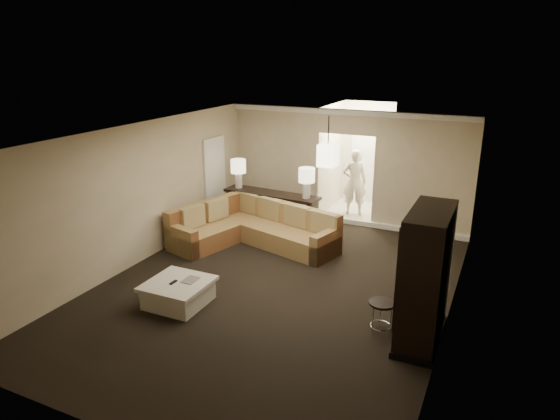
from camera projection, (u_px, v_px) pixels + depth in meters
The scene contains 19 objects.
ground at pixel (274, 288), 9.08m from camera, with size 8.00×8.00×0.00m, color black.
wall_back at pixel (345, 168), 12.08m from camera, with size 6.00×0.04×2.80m, color beige.
wall_front at pixel (107, 327), 5.20m from camera, with size 6.00×0.04×2.80m, color beige.
wall_left at pixel (137, 195), 9.85m from camera, with size 0.04×8.00×2.80m, color beige.
wall_right at pixel (455, 243), 7.43m from camera, with size 0.04×8.00×2.80m, color beige.
ceiling at pixel (273, 135), 8.20m from camera, with size 6.00×8.00×0.02m, color white.
crown_molding at pixel (347, 112), 11.63m from camera, with size 6.00×0.10×0.12m, color white.
baseboard at pixel (343, 220), 12.46m from camera, with size 6.00×0.10×0.12m, color white.
side_door at pixel (215, 180), 12.36m from camera, with size 0.05×0.90×2.10m, color white.
foyer at pixel (361, 161), 13.27m from camera, with size 1.44×2.02×2.80m.
sectional_sofa at pixel (252, 228), 11.03m from camera, with size 3.52×2.57×0.90m.
coffee_table at pixel (178, 293), 8.47m from camera, with size 1.02×1.02×0.43m.
console_table at pixel (271, 208), 11.85m from camera, with size 2.40×0.70×0.92m.
armoire at pixel (425, 280), 7.22m from camera, with size 0.61×1.42×2.04m.
drink_table at pixel (382, 310), 7.61m from camera, with size 0.40×0.40×0.50m.
table_lamp_left at pixel (238, 169), 12.01m from camera, with size 0.37×0.37×0.70m.
table_lamp_right at pixel (307, 178), 11.17m from camera, with size 0.37×0.37×0.70m.
pendant_light at pixel (328, 155), 10.79m from camera, with size 0.38×0.38×1.09m.
person at pixel (355, 179), 12.83m from camera, with size 0.69×0.46×1.91m, color beige.
Camera 1 is at (3.57, -7.36, 4.18)m, focal length 32.00 mm.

